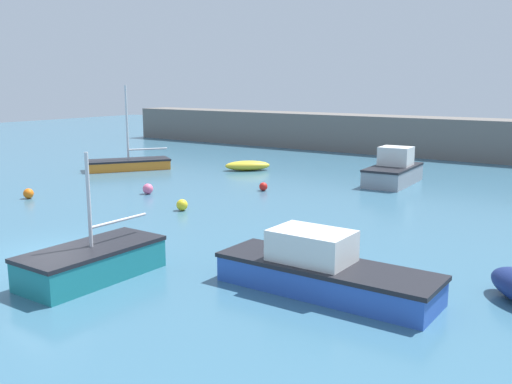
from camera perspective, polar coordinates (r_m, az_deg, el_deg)
name	(u,v)px	position (r m, az deg, el deg)	size (l,w,h in m)	color
ground_plane	(51,257)	(20.28, -19.84, -6.12)	(120.00, 120.00, 0.20)	#38667F
harbor_breakwater	(405,136)	(46.62, 14.71, 5.48)	(54.84, 3.48, 2.98)	#66605B
cabin_cruiser_white	(322,270)	(15.68, 6.64, -7.79)	(6.15, 1.90, 1.67)	#2D56B7
sailboat_tall_mast	(129,164)	(38.16, -12.61, 2.77)	(4.50, 5.41, 5.44)	orange
sailboat_twin_hulled	(92,262)	(17.30, -16.06, -6.74)	(1.90, 4.26, 3.70)	teal
rowboat_white_midwater	(248,166)	(36.91, -0.85, 2.66)	(2.87, 2.83, 0.63)	yellow
motorboat_with_cabin	(394,171)	(32.88, 13.60, 2.07)	(2.37, 4.85, 2.06)	gray
mooring_buoy_red	(263,187)	(29.98, 0.74, 0.55)	(0.44, 0.44, 0.44)	red
mooring_buoy_pink	(148,189)	(29.62, -10.76, 0.32)	(0.53, 0.53, 0.53)	#EA668C
mooring_buoy_yellow	(182,205)	(25.56, -7.40, -1.29)	(0.51, 0.51, 0.51)	yellow
mooring_buoy_orange	(28,194)	(30.10, -21.80, -0.14)	(0.50, 0.50, 0.50)	orange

